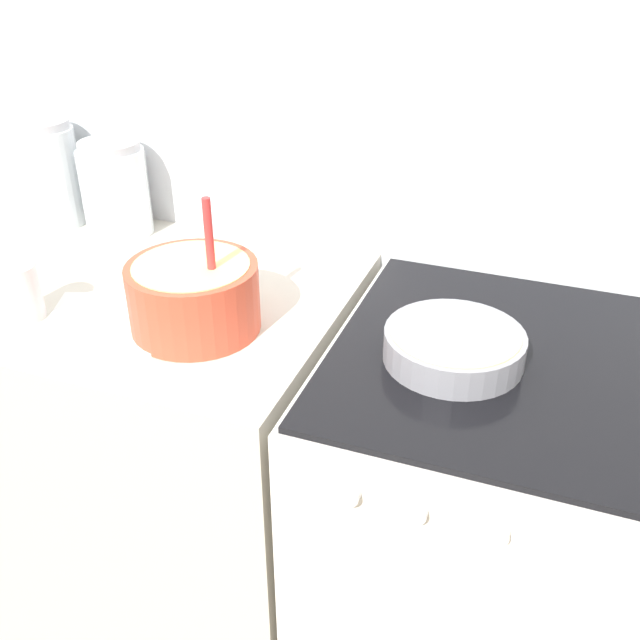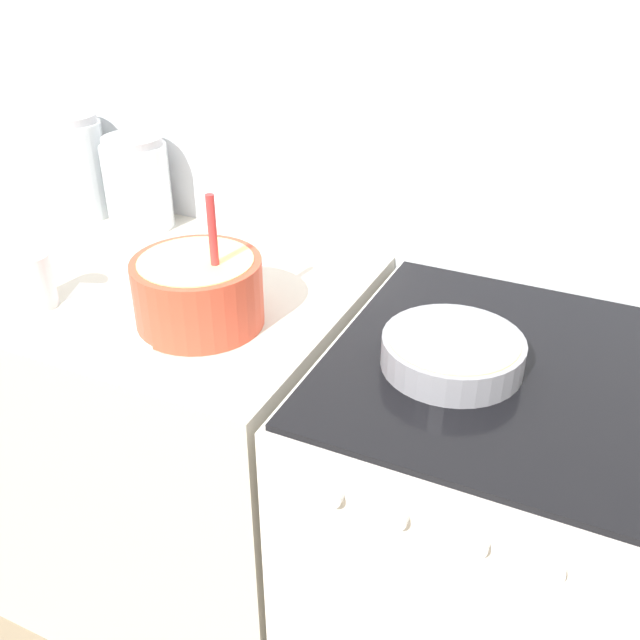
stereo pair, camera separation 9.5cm
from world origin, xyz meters
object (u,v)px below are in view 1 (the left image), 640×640
object	(u,v)px
storage_jar_left	(51,180)
tin_can	(21,292)
mixing_bowl	(194,293)
baking_pan	(454,345)
stove	(470,535)
storage_jar_middle	(116,195)

from	to	relation	value
storage_jar_left	tin_can	distance (m)	0.50
mixing_bowl	baking_pan	distance (m)	0.49
stove	storage_jar_middle	xyz separation A→B (m)	(-0.96, 0.24, 0.56)
mixing_bowl	baking_pan	bearing A→B (deg)	7.04
mixing_bowl	storage_jar_left	distance (m)	0.69
stove	storage_jar_middle	bearing A→B (deg)	165.90
mixing_bowl	storage_jar_middle	world-z (taller)	mixing_bowl
baking_pan	storage_jar_left	bearing A→B (deg)	165.24
baking_pan	tin_can	size ratio (longest dim) A/B	2.20
storage_jar_left	stove	bearing A→B (deg)	-11.85
mixing_bowl	baking_pan	size ratio (longest dim) A/B	1.08
stove	baking_pan	distance (m)	0.50
baking_pan	storage_jar_left	distance (m)	1.12
mixing_bowl	storage_jar_left	world-z (taller)	mixing_bowl
stove	tin_can	xyz separation A→B (m)	(-0.90, -0.19, 0.52)
stove	mixing_bowl	distance (m)	0.78
tin_can	stove	bearing A→B (deg)	11.72
baking_pan	storage_jar_middle	distance (m)	0.94
stove	tin_can	size ratio (longest dim) A/B	8.07
stove	storage_jar_middle	size ratio (longest dim) A/B	4.03
mixing_bowl	tin_can	size ratio (longest dim) A/B	2.37
baking_pan	storage_jar_left	world-z (taller)	storage_jar_left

